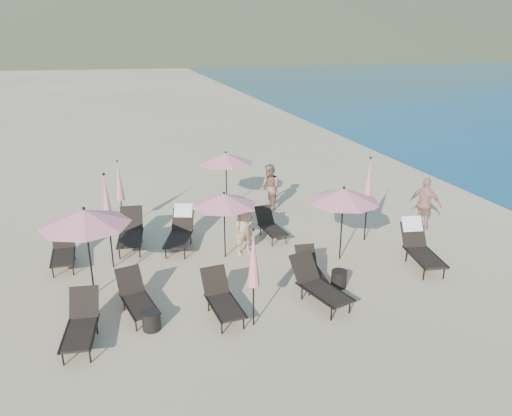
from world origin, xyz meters
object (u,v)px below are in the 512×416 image
object	(u,v)px
lounger_8	(180,230)
lounger_4	(310,269)
lounger_6	(63,250)
beachgoer_a	(244,227)
beachgoer_b	(270,188)
umbrella_open_2	(343,195)
lounger_1	(136,297)
lounger_5	(420,246)
umbrella_closed_2	(107,203)
umbrella_closed_0	(253,259)
lounger_2	(222,298)
side_table_0	(151,321)
umbrella_closed_3	(119,181)
lounger_0	(81,323)
side_table_1	(339,279)
umbrella_open_1	(224,200)
beachgoer_c	(425,204)
lounger_3	(318,284)
umbrella_open_0	(85,217)
umbrella_closed_1	(369,183)
lounger_9	(270,225)
lounger_7	(131,232)
umbrella_open_3	(226,158)

from	to	relation	value
lounger_8	lounger_4	bearing A→B (deg)	-29.33
lounger_6	beachgoer_a	distance (m)	5.23
beachgoer_b	umbrella_open_2	bearing A→B (deg)	4.27
lounger_1	lounger_6	world-z (taller)	lounger_6
lounger_5	lounger_8	size ratio (longest dim) A/B	1.02
umbrella_closed_2	umbrella_closed_0	bearing A→B (deg)	-53.44
lounger_1	lounger_2	size ratio (longest dim) A/B	1.00
side_table_0	umbrella_closed_3	bearing A→B (deg)	92.37
lounger_0	side_table_1	size ratio (longest dim) A/B	3.85
lounger_5	lounger_6	xyz separation A→B (m)	(-9.73, 2.99, -0.12)
umbrella_closed_0	beachgoer_b	xyz separation A→B (m)	(2.79, 7.09, -0.80)
umbrella_closed_2	lounger_6	bearing A→B (deg)	155.57
lounger_5	beachgoer_b	bearing A→B (deg)	125.74
umbrella_closed_3	lounger_1	bearing A→B (deg)	-89.87
lounger_0	side_table_1	world-z (taller)	lounger_0
umbrella_open_1	side_table_0	xyz separation A→B (m)	(-2.49, -3.15, -1.59)
lounger_2	beachgoer_b	xyz separation A→B (m)	(3.37, 6.44, 0.43)
umbrella_closed_0	beachgoer_a	xyz separation A→B (m)	(0.87, 3.76, -0.81)
lounger_6	lounger_1	bearing A→B (deg)	-61.15
umbrella_closed_2	beachgoer_c	bearing A→B (deg)	-0.82
lounger_3	beachgoer_a	size ratio (longest dim) A/B	1.12
lounger_0	umbrella_closed_0	distance (m)	3.95
side_table_1	beachgoer_a	xyz separation A→B (m)	(-1.79, 2.72, 0.63)
beachgoer_b	lounger_0	bearing A→B (deg)	-48.50
beachgoer_b	lounger_5	bearing A→B (deg)	21.96
umbrella_closed_3	lounger_8	bearing A→B (deg)	-51.00
lounger_0	lounger_1	distance (m)	1.48
beachgoer_a	beachgoer_c	distance (m)	6.28
lounger_0	umbrella_open_2	bearing A→B (deg)	24.04
umbrella_open_0	umbrella_closed_2	xyz separation A→B (m)	(0.53, 1.43, -0.17)
lounger_2	lounger_4	bearing A→B (deg)	13.17
umbrella_closed_3	beachgoer_a	bearing A→B (deg)	-42.76
lounger_2	lounger_5	world-z (taller)	lounger_5
lounger_3	umbrella_open_2	xyz separation A→B (m)	(1.61, 2.03, 1.49)
side_table_1	beachgoer_c	size ratio (longest dim) A/B	0.26
umbrella_open_1	umbrella_open_2	world-z (taller)	umbrella_open_2
umbrella_closed_1	umbrella_open_0	bearing A→B (deg)	-173.16
lounger_4	beachgoer_b	distance (m)	5.67
umbrella_closed_3	side_table_0	size ratio (longest dim) A/B	5.38
lounger_8	lounger_9	world-z (taller)	lounger_8
lounger_7	umbrella_closed_3	distance (m)	1.99
lounger_7	umbrella_open_1	size ratio (longest dim) A/B	0.94
side_table_0	lounger_6	bearing A→B (deg)	116.56
lounger_4	lounger_0	bearing A→B (deg)	-163.77
lounger_2	lounger_4	size ratio (longest dim) A/B	1.12
umbrella_open_1	side_table_1	size ratio (longest dim) A/B	4.48
lounger_3	lounger_6	size ratio (longest dim) A/B	1.16
umbrella_open_3	umbrella_closed_0	xyz separation A→B (m)	(-1.31, -7.70, -0.29)
lounger_4	umbrella_open_0	world-z (taller)	umbrella_open_0
umbrella_closed_1	umbrella_open_1	bearing A→B (deg)	178.43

